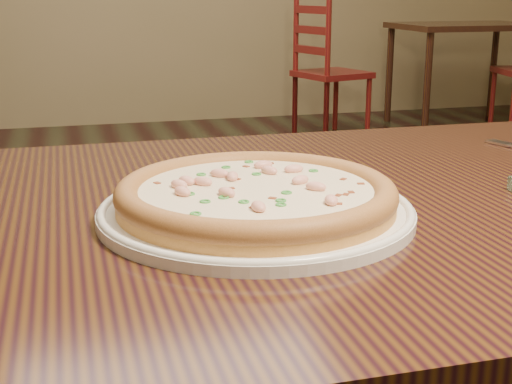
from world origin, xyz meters
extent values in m
cube|color=black|center=(-0.22, -0.18, 0.73)|extent=(1.20, 0.80, 0.04)
cylinder|color=white|center=(-0.34, -0.23, 0.76)|extent=(0.35, 0.35, 0.01)
torus|color=white|center=(-0.34, -0.23, 0.76)|extent=(0.35, 0.35, 0.01)
cylinder|color=tan|center=(-0.34, -0.23, 0.77)|extent=(0.31, 0.31, 0.02)
torus|color=#B06E43|center=(-0.34, -0.23, 0.78)|extent=(0.31, 0.31, 0.03)
cylinder|color=#F8E6BA|center=(-0.34, -0.23, 0.78)|extent=(0.26, 0.26, 0.00)
ellipsoid|color=#F2B29E|center=(-0.28, -0.17, 0.79)|extent=(0.02, 0.01, 0.01)
ellipsoid|color=#F2B29E|center=(-0.29, -0.22, 0.79)|extent=(0.03, 0.02, 0.01)
ellipsoid|color=#F2B29E|center=(-0.41, -0.19, 0.79)|extent=(0.02, 0.03, 0.01)
ellipsoid|color=#F2B29E|center=(-0.31, -0.17, 0.79)|extent=(0.02, 0.03, 0.01)
ellipsoid|color=#F2B29E|center=(-0.42, -0.20, 0.79)|extent=(0.02, 0.03, 0.01)
ellipsoid|color=#F2B29E|center=(-0.38, -0.25, 0.79)|extent=(0.02, 0.03, 0.01)
ellipsoid|color=#F2B29E|center=(-0.42, -0.23, 0.79)|extent=(0.02, 0.03, 0.01)
ellipsoid|color=#F2B29E|center=(-0.36, -0.31, 0.79)|extent=(0.01, 0.02, 0.01)
ellipsoid|color=#F2B29E|center=(-0.36, -0.18, 0.79)|extent=(0.02, 0.03, 0.01)
ellipsoid|color=#F2B29E|center=(-0.37, -0.17, 0.79)|extent=(0.03, 0.03, 0.01)
ellipsoid|color=#F2B29E|center=(-0.31, -0.14, 0.79)|extent=(0.03, 0.02, 0.01)
ellipsoid|color=#F2B29E|center=(-0.39, -0.20, 0.79)|extent=(0.03, 0.03, 0.01)
ellipsoid|color=#F2B29E|center=(-0.28, -0.30, 0.79)|extent=(0.02, 0.03, 0.01)
ellipsoid|color=#F2B29E|center=(-0.28, -0.25, 0.79)|extent=(0.03, 0.03, 0.01)
cube|color=maroon|center=(-0.26, -0.28, 0.78)|extent=(0.01, 0.01, 0.00)
cube|color=maroon|center=(-0.37, -0.15, 0.78)|extent=(0.01, 0.01, 0.00)
cube|color=maroon|center=(-0.33, -0.13, 0.78)|extent=(0.01, 0.01, 0.00)
cube|color=maroon|center=(-0.27, -0.31, 0.78)|extent=(0.01, 0.01, 0.00)
cube|color=maroon|center=(-0.38, -0.24, 0.78)|extent=(0.01, 0.01, 0.00)
cube|color=maroon|center=(-0.25, -0.28, 0.78)|extent=(0.01, 0.01, 0.00)
cube|color=maroon|center=(-0.37, -0.22, 0.78)|extent=(0.01, 0.01, 0.00)
cube|color=maroon|center=(-0.29, -0.12, 0.78)|extent=(0.01, 0.01, 0.00)
cube|color=maroon|center=(-0.23, -0.22, 0.78)|extent=(0.01, 0.01, 0.00)
cube|color=maroon|center=(-0.44, -0.18, 0.78)|extent=(0.01, 0.01, 0.00)
cube|color=maroon|center=(-0.36, -0.30, 0.78)|extent=(0.01, 0.01, 0.00)
cube|color=maroon|center=(-0.25, -0.27, 0.78)|extent=(0.01, 0.01, 0.00)
cube|color=maroon|center=(-0.33, -0.27, 0.78)|extent=(0.01, 0.01, 0.00)
cube|color=maroon|center=(-0.22, -0.24, 0.78)|extent=(0.01, 0.01, 0.00)
cube|color=maroon|center=(-0.35, -0.18, 0.78)|extent=(0.01, 0.01, 0.00)
torus|color=green|center=(-0.38, -0.23, 0.79)|extent=(0.02, 0.02, 0.00)
torus|color=green|center=(-0.42, -0.23, 0.79)|extent=(0.01, 0.01, 0.00)
torus|color=green|center=(-0.25, -0.17, 0.79)|extent=(0.02, 0.02, 0.00)
torus|color=green|center=(-0.39, -0.15, 0.79)|extent=(0.01, 0.01, 0.00)
torus|color=green|center=(-0.38, -0.25, 0.79)|extent=(0.01, 0.01, 0.00)
torus|color=green|center=(-0.36, -0.16, 0.79)|extent=(0.01, 0.01, 0.00)
torus|color=green|center=(-0.33, -0.28, 0.79)|extent=(0.01, 0.01, 0.00)
torus|color=green|center=(-0.33, -0.30, 0.79)|extent=(0.02, 0.02, 0.00)
torus|color=green|center=(-0.35, -0.13, 0.79)|extent=(0.02, 0.02, 0.00)
torus|color=green|center=(-0.32, -0.17, 0.79)|extent=(0.02, 0.02, 0.00)
torus|color=green|center=(-0.32, -0.11, 0.79)|extent=(0.02, 0.02, 0.00)
torus|color=green|center=(-0.37, -0.28, 0.79)|extent=(0.01, 0.01, 0.00)
torus|color=green|center=(-0.41, -0.26, 0.79)|extent=(0.02, 0.02, 0.00)
torus|color=green|center=(-0.31, -0.25, 0.79)|extent=(0.01, 0.01, 0.00)
torus|color=green|center=(-0.42, -0.30, 0.79)|extent=(0.01, 0.01, 0.00)
torus|color=green|center=(-0.31, -0.25, 0.79)|extent=(0.02, 0.02, 0.00)
cube|color=silver|center=(0.14, 0.04, 0.75)|extent=(0.02, 0.05, 0.00)
cube|color=silver|center=(0.15, 0.04, 0.75)|extent=(0.02, 0.05, 0.00)
cube|color=silver|center=(0.15, 0.04, 0.75)|extent=(0.02, 0.05, 0.00)
cube|color=silver|center=(0.16, 0.05, 0.75)|extent=(0.02, 0.05, 0.00)
cube|color=black|center=(2.33, 3.76, 0.73)|extent=(1.00, 0.70, 0.04)
cylinder|color=black|center=(1.88, 3.46, 0.35)|extent=(0.05, 0.05, 0.71)
cylinder|color=black|center=(1.88, 4.06, 0.35)|extent=(0.05, 0.05, 0.71)
cylinder|color=black|center=(2.78, 4.06, 0.35)|extent=(0.05, 0.05, 0.71)
cube|color=#5C0E15|center=(1.24, 3.63, 0.43)|extent=(0.52, 0.52, 0.04)
cylinder|color=#5C0E15|center=(1.47, 3.51, 0.21)|extent=(0.04, 0.04, 0.41)
cylinder|color=#5C0E15|center=(1.36, 3.85, 0.21)|extent=(0.04, 0.04, 0.41)
cylinder|color=#5C0E15|center=(1.12, 3.40, 0.21)|extent=(0.04, 0.04, 0.41)
cylinder|color=#5C0E15|center=(1.02, 3.75, 0.21)|extent=(0.04, 0.04, 0.41)
cylinder|color=#5C0E15|center=(1.12, 3.40, 0.47)|extent=(0.04, 0.04, 0.95)
cylinder|color=#5C0E15|center=(1.02, 3.75, 0.47)|extent=(0.04, 0.04, 0.95)
cube|color=#5C0E15|center=(1.07, 3.58, 0.60)|extent=(0.13, 0.35, 0.05)
cube|color=#5C0E15|center=(1.07, 3.58, 0.73)|extent=(0.13, 0.35, 0.05)
cube|color=#5C0E15|center=(1.07, 3.58, 0.86)|extent=(0.13, 0.35, 0.05)
cylinder|color=#5C0E15|center=(2.51, 3.64, 0.21)|extent=(0.04, 0.04, 0.41)
camera|label=1|loc=(-0.54, -0.96, 1.00)|focal=50.00mm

